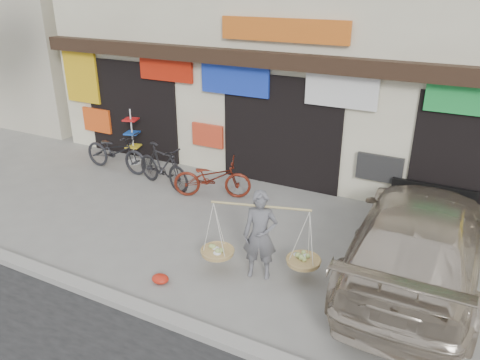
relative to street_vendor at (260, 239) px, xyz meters
The scene contains 11 objects.
ground 1.47m from the street_vendor, 167.69° to the left, with size 70.00×70.00×0.00m, color gray.
kerb 2.23m from the street_vendor, 125.71° to the right, with size 70.00×0.25×0.12m, color gray.
shophouse_block 7.32m from the street_vendor, 100.53° to the left, with size 14.00×6.32×7.00m.
neighbor_west 16.59m from the street_vendor, 153.75° to the left, with size 12.00×7.00×6.00m, color #B9B199.
street_vendor is the anchor object (origin of this frame).
bike_0 6.07m from the street_vendor, 154.21° to the left, with size 0.70×2.01×1.05m, color #252529.
bike_1 4.38m from the street_vendor, 147.89° to the left, with size 0.51×1.80×1.08m, color black.
bike_2 3.36m from the street_vendor, 134.59° to the left, with size 0.63×1.81×0.95m, color #5D1C0F.
suv 2.65m from the street_vendor, 27.62° to the left, with size 2.11×5.08×1.47m.
display_rack 6.35m from the street_vendor, 148.69° to the left, with size 0.45×0.45×1.52m.
red_bag 1.82m from the street_vendor, 145.52° to the right, with size 0.31×0.25×0.14m, color red.
Camera 1 is at (4.08, -6.45, 4.73)m, focal length 35.00 mm.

